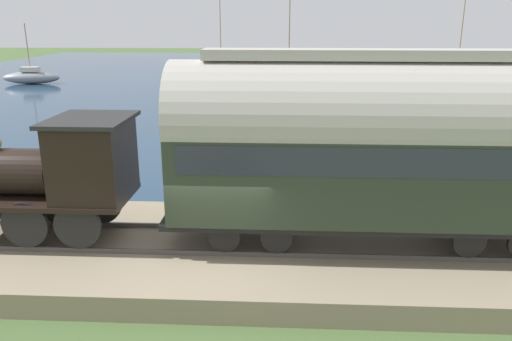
% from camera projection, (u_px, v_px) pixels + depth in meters
% --- Properties ---
extents(ground_plane, '(200.00, 200.00, 0.00)m').
position_uv_depth(ground_plane, '(219.00, 278.00, 12.14)').
color(ground_plane, '#476033').
extents(harbor_water, '(80.00, 80.00, 0.01)m').
position_uv_depth(harbor_water, '(269.00, 77.00, 54.13)').
color(harbor_water, navy).
rests_on(harbor_water, ground).
extents(rail_embankment, '(5.60, 56.00, 0.71)m').
position_uv_depth(rail_embankment, '(223.00, 252.00, 12.86)').
color(rail_embankment, gray).
rests_on(rail_embankment, ground).
extents(steam_locomotive, '(2.19, 5.30, 3.35)m').
position_uv_depth(steam_locomotive, '(50.00, 170.00, 12.45)').
color(steam_locomotive, black).
rests_on(steam_locomotive, rail_embankment).
extents(passenger_coach, '(2.58, 9.96, 4.69)m').
position_uv_depth(passenger_coach, '(372.00, 142.00, 11.82)').
color(passenger_coach, black).
rests_on(passenger_coach, rail_embankment).
extents(sailboat_white, '(3.45, 5.82, 7.92)m').
position_uv_depth(sailboat_white, '(288.00, 90.00, 38.72)').
color(sailboat_white, white).
rests_on(sailboat_white, harbor_water).
extents(sailboat_navy, '(3.75, 4.63, 8.63)m').
position_uv_depth(sailboat_navy, '(454.00, 96.00, 37.13)').
color(sailboat_navy, '#192347').
rests_on(sailboat_navy, harbor_water).
extents(sailboat_gray, '(2.18, 5.59, 5.67)m').
position_uv_depth(sailboat_gray, '(31.00, 77.00, 48.49)').
color(sailboat_gray, gray).
rests_on(sailboat_gray, harbor_water).
extents(sailboat_teal, '(3.09, 6.24, 8.91)m').
position_uv_depth(sailboat_teal, '(221.00, 74.00, 51.83)').
color(sailboat_teal, '#1E707A').
rests_on(sailboat_teal, harbor_water).
extents(rowboat_off_pier, '(1.95, 2.43, 0.33)m').
position_uv_depth(rowboat_off_pier, '(341.00, 161.00, 21.52)').
color(rowboat_off_pier, '#B7B2A3').
rests_on(rowboat_off_pier, harbor_water).
extents(rowboat_mid_harbor, '(1.72, 2.19, 0.54)m').
position_uv_depth(rowboat_mid_harbor, '(73.00, 144.00, 23.96)').
color(rowboat_mid_harbor, silver).
rests_on(rowboat_mid_harbor, harbor_water).
extents(rowboat_near_shore, '(0.97, 2.20, 0.41)m').
position_uv_depth(rowboat_near_shore, '(462.00, 192.00, 17.51)').
color(rowboat_near_shore, '#B7B2A3').
rests_on(rowboat_near_shore, harbor_water).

